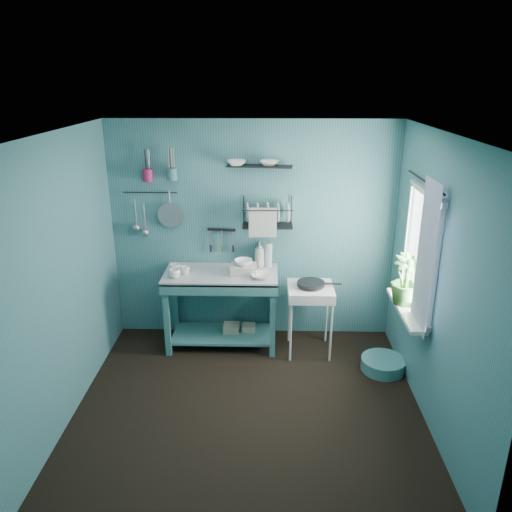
{
  "coord_description": "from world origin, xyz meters",
  "views": [
    {
      "loc": [
        0.17,
        -3.9,
        2.92
      ],
      "look_at": [
        0.05,
        0.85,
        1.2
      ],
      "focal_mm": 35.0,
      "sensor_mm": 36.0,
      "label": 1
    }
  ],
  "objects_px": {
    "frying_pan": "(311,283)",
    "floor_basin": "(383,364)",
    "work_counter": "(222,309)",
    "utensil_cup_magenta": "(148,175)",
    "mug_mid": "(185,270)",
    "mug_right": "(175,268)",
    "wash_tub": "(243,269)",
    "potted_plant": "(405,280)",
    "storage_tin_small": "(249,333)",
    "utensil_cup_teal": "(172,174)",
    "storage_tin_large": "(231,333)",
    "water_bottle": "(268,254)",
    "soap_bottle": "(259,254)",
    "mug_left": "(175,274)",
    "hotplate_stand": "(309,319)",
    "colander": "(170,215)",
    "dish_rack": "(268,212)"
  },
  "relations": [
    {
      "from": "mug_right",
      "to": "hotplate_stand",
      "type": "height_order",
      "value": "mug_right"
    },
    {
      "from": "mug_right",
      "to": "utensil_cup_teal",
      "type": "relative_size",
      "value": 0.95
    },
    {
      "from": "utensil_cup_magenta",
      "to": "soap_bottle",
      "type": "bearing_deg",
      "value": -2.05
    },
    {
      "from": "mug_left",
      "to": "frying_pan",
      "type": "bearing_deg",
      "value": 1.2
    },
    {
      "from": "mug_mid",
      "to": "water_bottle",
      "type": "distance_m",
      "value": 0.95
    },
    {
      "from": "utensil_cup_magenta",
      "to": "utensil_cup_teal",
      "type": "height_order",
      "value": "utensil_cup_teal"
    },
    {
      "from": "frying_pan",
      "to": "work_counter",
      "type": "bearing_deg",
      "value": 172.49
    },
    {
      "from": "utensil_cup_teal",
      "to": "utensil_cup_magenta",
      "type": "bearing_deg",
      "value": 180.0
    },
    {
      "from": "colander",
      "to": "storage_tin_small",
      "type": "relative_size",
      "value": 1.4
    },
    {
      "from": "mug_right",
      "to": "storage_tin_large",
      "type": "height_order",
      "value": "mug_right"
    },
    {
      "from": "mug_mid",
      "to": "floor_basin",
      "type": "bearing_deg",
      "value": -11.91
    },
    {
      "from": "colander",
      "to": "mug_right",
      "type": "bearing_deg",
      "value": -74.24
    },
    {
      "from": "frying_pan",
      "to": "floor_basin",
      "type": "relative_size",
      "value": 0.65
    },
    {
      "from": "storage_tin_large",
      "to": "floor_basin",
      "type": "relative_size",
      "value": 0.48
    },
    {
      "from": "storage_tin_small",
      "to": "floor_basin",
      "type": "xyz_separation_m",
      "value": [
        1.44,
        -0.59,
        -0.04
      ]
    },
    {
      "from": "frying_pan",
      "to": "utensil_cup_magenta",
      "type": "relative_size",
      "value": 2.31
    },
    {
      "from": "hotplate_stand",
      "to": "dish_rack",
      "type": "height_order",
      "value": "dish_rack"
    },
    {
      "from": "water_bottle",
      "to": "utensil_cup_teal",
      "type": "distance_m",
      "value": 1.38
    },
    {
      "from": "colander",
      "to": "storage_tin_large",
      "type": "xyz_separation_m",
      "value": [
        0.68,
        -0.22,
        -1.35
      ]
    },
    {
      "from": "mug_mid",
      "to": "utensil_cup_teal",
      "type": "distance_m",
      "value": 1.05
    },
    {
      "from": "floor_basin",
      "to": "frying_pan",
      "type": "bearing_deg",
      "value": 153.49
    },
    {
      "from": "work_counter",
      "to": "mug_mid",
      "type": "xyz_separation_m",
      "value": [
        -0.38,
        -0.06,
        0.49
      ]
    },
    {
      "from": "storage_tin_large",
      "to": "water_bottle",
      "type": "bearing_deg",
      "value": 22.04
    },
    {
      "from": "work_counter",
      "to": "wash_tub",
      "type": "relative_size",
      "value": 4.45
    },
    {
      "from": "dish_rack",
      "to": "utensil_cup_magenta",
      "type": "distance_m",
      "value": 1.36
    },
    {
      "from": "utensil_cup_teal",
      "to": "potted_plant",
      "type": "distance_m",
      "value": 2.65
    },
    {
      "from": "utensil_cup_magenta",
      "to": "utensil_cup_teal",
      "type": "xyz_separation_m",
      "value": [
        0.27,
        0.0,
        0.01
      ]
    },
    {
      "from": "potted_plant",
      "to": "storage_tin_small",
      "type": "relative_size",
      "value": 2.49
    },
    {
      "from": "mug_mid",
      "to": "mug_right",
      "type": "distance_m",
      "value": 0.13
    },
    {
      "from": "mug_right",
      "to": "utensil_cup_teal",
      "type": "distance_m",
      "value": 1.02
    },
    {
      "from": "colander",
      "to": "potted_plant",
      "type": "xyz_separation_m",
      "value": [
        2.42,
        -0.89,
        -0.38
      ]
    },
    {
      "from": "colander",
      "to": "frying_pan",
      "type": "bearing_deg",
      "value": -14.49
    },
    {
      "from": "work_counter",
      "to": "utensil_cup_magenta",
      "type": "bearing_deg",
      "value": 174.33
    },
    {
      "from": "mug_mid",
      "to": "utensil_cup_magenta",
      "type": "bearing_deg",
      "value": 143.59
    },
    {
      "from": "work_counter",
      "to": "mug_right",
      "type": "relative_size",
      "value": 10.14
    },
    {
      "from": "work_counter",
      "to": "water_bottle",
      "type": "xyz_separation_m",
      "value": [
        0.52,
        0.22,
        0.58
      ]
    },
    {
      "from": "work_counter",
      "to": "mug_right",
      "type": "height_order",
      "value": "mug_right"
    },
    {
      "from": "mug_right",
      "to": "hotplate_stand",
      "type": "distance_m",
      "value": 1.58
    },
    {
      "from": "work_counter",
      "to": "utensil_cup_teal",
      "type": "xyz_separation_m",
      "value": [
        -0.52,
        0.24,
        1.48
      ]
    },
    {
      "from": "colander",
      "to": "storage_tin_large",
      "type": "height_order",
      "value": "colander"
    },
    {
      "from": "soap_bottle",
      "to": "utensil_cup_teal",
      "type": "bearing_deg",
      "value": 177.37
    },
    {
      "from": "hotplate_stand",
      "to": "dish_rack",
      "type": "distance_m",
      "value": 1.27
    },
    {
      "from": "mug_mid",
      "to": "colander",
      "type": "xyz_separation_m",
      "value": [
        -0.2,
        0.33,
        0.53
      ]
    },
    {
      "from": "mug_right",
      "to": "storage_tin_small",
      "type": "bearing_deg",
      "value": 5.71
    },
    {
      "from": "wash_tub",
      "to": "water_bottle",
      "type": "xyz_separation_m",
      "value": [
        0.27,
        0.24,
        0.09
      ]
    },
    {
      "from": "hotplate_stand",
      "to": "storage_tin_large",
      "type": "distance_m",
      "value": 0.94
    },
    {
      "from": "utensil_cup_teal",
      "to": "colander",
      "type": "distance_m",
      "value": 0.47
    },
    {
      "from": "hotplate_stand",
      "to": "utensil_cup_magenta",
      "type": "height_order",
      "value": "utensil_cup_magenta"
    },
    {
      "from": "mug_mid",
      "to": "frying_pan",
      "type": "relative_size",
      "value": 0.33
    },
    {
      "from": "mug_right",
      "to": "work_counter",
      "type": "bearing_deg",
      "value": 0.0
    }
  ]
}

